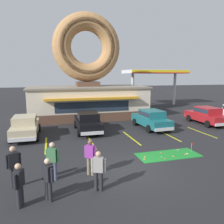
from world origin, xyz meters
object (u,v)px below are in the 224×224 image
pedestrian_hooded_kid (53,159)px  pedestrian_clipboard_woman (14,165)px  pedestrian_leather_jacket_man (19,183)px  pedestrian_crossing_woman (90,156)px  car_teal (151,118)px  trash_bin (149,114)px  pedestrian_blue_sweater_man (48,178)px  car_champagne (25,126)px  pedestrian_beanie_man (99,169)px  golf_ball (161,157)px  putting_flag_pin (192,145)px  car_red (207,115)px  car_black (88,121)px

pedestrian_hooded_kid → pedestrian_clipboard_woman: size_ratio=0.97×
pedestrian_leather_jacket_man → pedestrian_crossing_woman: 3.32m
car_teal → trash_bin: size_ratio=4.74×
pedestrian_blue_sweater_man → pedestrian_hooded_kid: pedestrian_hooded_kid is taller
car_teal → car_champagne: (-10.15, 0.06, 0.00)m
pedestrian_beanie_man → pedestrian_crossing_woman: size_ratio=0.98×
golf_ball → putting_flag_pin: (2.16, 0.29, 0.39)m
golf_ball → putting_flag_pin: 2.21m
car_red → golf_ball: bearing=-141.3°
car_teal → pedestrian_crossing_woman: size_ratio=2.76×
car_champagne → pedestrian_clipboard_woman: (0.33, -7.76, 0.10)m
golf_ball → putting_flag_pin: size_ratio=0.08×
pedestrian_hooded_kid → car_black: bearing=70.0°
car_black → pedestrian_blue_sweater_man: (-3.05, -9.50, 0.03)m
putting_flag_pin → car_teal: 6.17m
golf_ball → putting_flag_pin: putting_flag_pin is taller
pedestrian_leather_jacket_man → pedestrian_clipboard_woman: bearing=104.2°
pedestrian_blue_sweater_man → pedestrian_hooded_kid: bearing=83.7°
pedestrian_blue_sweater_man → putting_flag_pin: bearing=19.9°
car_teal → golf_ball: bearing=-111.0°
pedestrian_clipboard_woman → golf_ball: bearing=9.8°
car_red → pedestrian_beanie_man: pedestrian_beanie_man is taller
car_teal → car_red: same height
putting_flag_pin → car_teal: car_teal is taller
car_champagne → pedestrian_beanie_man: 9.64m
putting_flag_pin → pedestrian_crossing_woman: bearing=-168.5°
car_champagne → pedestrian_clipboard_woman: bearing=-87.6°
car_red → pedestrian_beanie_man: (-12.37, -9.08, 0.03)m
car_champagne → pedestrian_blue_sweater_man: 9.31m
pedestrian_hooded_kid → pedestrian_clipboard_woman: bearing=-170.9°
trash_bin → pedestrian_blue_sweater_man: bearing=-127.8°
car_champagne → car_black: 4.73m
putting_flag_pin → pedestrian_clipboard_woman: 9.64m
car_teal → pedestrian_clipboard_woman: (-9.82, -7.70, 0.10)m
pedestrian_leather_jacket_man → pedestrian_blue_sweater_man: bearing=6.3°
car_red → pedestrian_crossing_woman: 14.56m
pedestrian_beanie_man → car_red: bearing=36.3°
car_teal → car_black: same height
pedestrian_hooded_kid → pedestrian_leather_jacket_man: bearing=-123.1°
pedestrian_blue_sweater_man → pedestrian_crossing_woman: (1.84, 1.67, 0.03)m
car_black → putting_flag_pin: bearing=-52.0°
putting_flag_pin → car_red: car_red is taller
putting_flag_pin → car_champagne: bearing=147.7°
putting_flag_pin → car_red: bearing=46.0°
car_teal → pedestrian_clipboard_woman: 12.48m
car_red → pedestrian_beanie_man: bearing=-143.7°
golf_ball → pedestrian_beanie_man: 4.87m
car_champagne → pedestrian_hooded_kid: 7.74m
car_black → pedestrian_blue_sweater_man: pedestrian_blue_sweater_man is taller
car_red → pedestrian_leather_jacket_man: (-15.22, -9.38, 0.00)m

